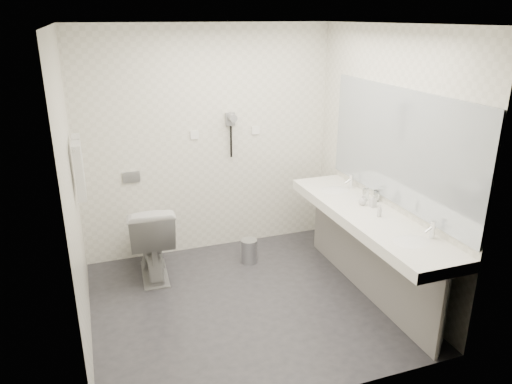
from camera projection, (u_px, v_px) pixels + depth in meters
name	position (u px, v px, depth m)	size (l,w,h in m)	color
floor	(246.00, 303.00, 4.60)	(2.80, 2.80, 0.00)	#2C2B30
ceiling	(244.00, 24.00, 3.74)	(2.80, 2.80, 0.00)	white
wall_back	(208.00, 143.00, 5.32)	(2.80, 2.80, 0.00)	white
wall_front	(311.00, 240.00, 3.02)	(2.80, 2.80, 0.00)	white
wall_left	(73.00, 197.00, 3.73)	(2.60, 2.60, 0.00)	white
wall_right	(385.00, 162.00, 4.61)	(2.60, 2.60, 0.00)	white
vanity_counter	(368.00, 217.00, 4.50)	(0.55, 2.20, 0.10)	white
vanity_panel	(366.00, 258.00, 4.65)	(0.03, 2.15, 0.75)	gray
vanity_post_near	(442.00, 317.00, 3.74)	(0.06, 0.06, 0.75)	silver
vanity_post_far	(320.00, 217.00, 5.58)	(0.06, 0.06, 0.75)	silver
mirror	(398.00, 147.00, 4.36)	(0.02, 2.20, 1.05)	#B2BCC6
basin_near	(411.00, 243.00, 3.91)	(0.40, 0.31, 0.05)	white
basin_far	(334.00, 191.00, 5.06)	(0.40, 0.31, 0.05)	white
faucet_near	(433.00, 230.00, 3.94)	(0.04, 0.04, 0.15)	silver
faucet_far	(351.00, 181.00, 5.09)	(0.04, 0.04, 0.15)	silver
soap_bottle_a	(373.00, 201.00, 4.59)	(0.06, 0.06, 0.12)	silver
soap_bottle_b	(363.00, 200.00, 4.65)	(0.08, 0.08, 0.10)	silver
soap_bottle_c	(380.00, 211.00, 4.37)	(0.04, 0.04, 0.11)	silver
glass_left	(376.00, 196.00, 4.74)	(0.06, 0.06, 0.11)	silver
glass_right	(366.00, 194.00, 4.78)	(0.06, 0.06, 0.12)	silver
toilet	(151.00, 239.00, 4.98)	(0.45, 0.80, 0.81)	white
flush_plate	(131.00, 177.00, 5.14)	(0.18, 0.02, 0.12)	#B2B5BA
pedal_bin	(249.00, 251.00, 5.33)	(0.18, 0.18, 0.25)	#B2B5BA
bin_lid	(249.00, 241.00, 5.28)	(0.18, 0.18, 0.01)	#B2B5BA
towel_rail	(74.00, 142.00, 4.13)	(0.02, 0.02, 0.62)	silver
towel_near	(79.00, 171.00, 4.08)	(0.07, 0.24, 0.48)	silver
towel_far	(79.00, 162.00, 4.33)	(0.07, 0.24, 0.48)	silver
dryer_cradle	(230.00, 119.00, 5.29)	(0.10, 0.04, 0.14)	gray
dryer_barrel	(232.00, 118.00, 5.21)	(0.08, 0.08, 0.14)	gray
dryer_cord	(231.00, 142.00, 5.36)	(0.02, 0.02, 0.35)	black
switch_plate_a	(194.00, 135.00, 5.23)	(0.09, 0.02, 0.09)	white
switch_plate_b	(256.00, 130.00, 5.45)	(0.09, 0.02, 0.09)	white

